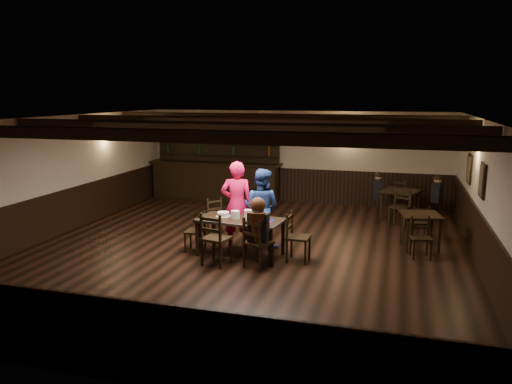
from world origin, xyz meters
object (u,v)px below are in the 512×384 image
(chair_near_right, at_px, (255,239))
(man_blue, at_px, (261,208))
(woman_pink, at_px, (237,205))
(bar_counter, at_px, (216,175))
(cake, at_px, (223,214))
(dining_table, at_px, (240,223))
(chair_near_left, at_px, (214,235))

(chair_near_right, bearing_deg, man_blue, 101.00)
(woman_pink, xyz_separation_m, man_blue, (0.48, 0.18, -0.08))
(woman_pink, xyz_separation_m, bar_counter, (-2.18, 4.54, -0.19))
(cake, height_order, bar_counter, bar_counter)
(dining_table, xyz_separation_m, chair_near_right, (0.50, -0.66, -0.11))
(woman_pink, distance_m, cake, 0.46)
(man_blue, xyz_separation_m, bar_counter, (-2.66, 4.36, -0.11))
(cake, bearing_deg, dining_table, -14.91)
(chair_near_left, height_order, man_blue, man_blue)
(cake, bearing_deg, bar_counter, 112.19)
(bar_counter, bearing_deg, woman_pink, -64.38)
(woman_pink, height_order, man_blue, woman_pink)
(woman_pink, bearing_deg, cake, 56.69)
(chair_near_left, relative_size, bar_counter, 0.25)
(chair_near_right, height_order, man_blue, man_blue)
(woman_pink, bearing_deg, bar_counter, -77.34)
(woman_pink, bearing_deg, chair_near_right, 109.28)
(chair_near_right, bearing_deg, bar_counter, 117.06)
(cake, bearing_deg, chair_near_left, -82.32)
(chair_near_left, distance_m, cake, 0.85)
(woman_pink, distance_m, man_blue, 0.52)
(chair_near_right, relative_size, cake, 3.29)
(woman_pink, xyz_separation_m, cake, (-0.15, -0.42, -0.12))
(cake, bearing_deg, chair_near_right, -40.29)
(cake, xyz_separation_m, bar_counter, (-2.02, 4.95, -0.07))
(woman_pink, relative_size, cake, 6.23)
(chair_near_left, relative_size, cake, 3.49)
(chair_near_right, relative_size, woman_pink, 0.53)
(woman_pink, bearing_deg, man_blue, -172.44)
(bar_counter, bearing_deg, chair_near_left, -69.75)
(man_blue, bearing_deg, chair_near_right, 111.43)
(cake, distance_m, bar_counter, 5.35)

